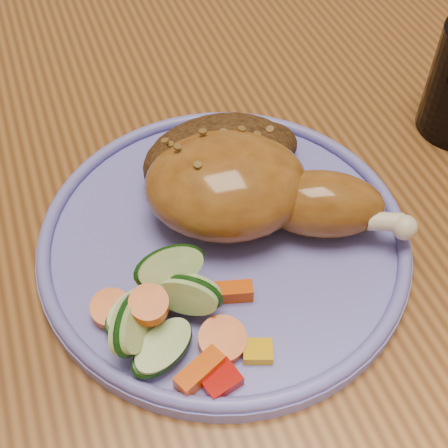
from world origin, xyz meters
name	(u,v)px	position (x,y,z in m)	size (l,w,h in m)	color
dining_table	(223,232)	(0.00, 0.00, 0.67)	(0.90, 1.40, 0.75)	brown
chair_far	(102,34)	(0.00, 0.63, 0.49)	(0.42, 0.42, 0.91)	#4C2D16
plate	(224,242)	(-0.03, -0.08, 0.76)	(0.28, 0.28, 0.01)	#6865C1
plate_rim	(224,233)	(-0.03, -0.08, 0.77)	(0.27, 0.27, 0.01)	#6865C1
chicken_leg	(249,190)	(0.00, -0.06, 0.79)	(0.19, 0.15, 0.06)	brown
rice_pilaf	(222,160)	(-0.01, -0.02, 0.78)	(0.13, 0.09, 0.05)	#442811
vegetable_pile	(164,313)	(-0.09, -0.14, 0.78)	(0.11, 0.11, 0.05)	#A50A05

